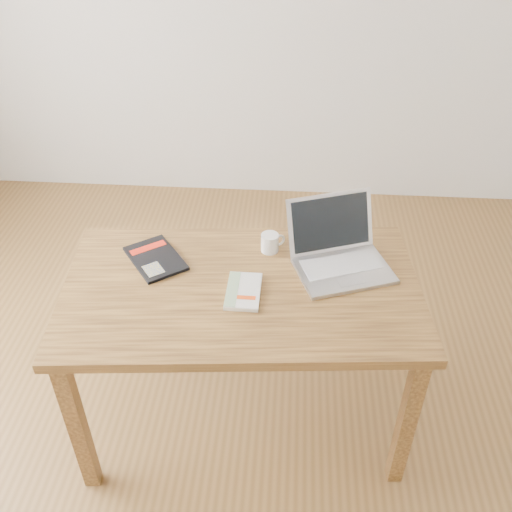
# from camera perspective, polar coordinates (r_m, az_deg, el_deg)

# --- Properties ---
(room) EXTENTS (4.04, 4.04, 2.70)m
(room) POSITION_cam_1_polar(r_m,az_deg,el_deg) (1.81, -8.69, 11.31)
(room) COLOR brown
(room) RESTS_ON ground
(desk) EXTENTS (1.40, 0.88, 0.75)m
(desk) POSITION_cam_1_polar(r_m,az_deg,el_deg) (2.20, -1.42, -4.82)
(desk) COLOR brown
(desk) RESTS_ON ground
(white_guidebook) EXTENTS (0.13, 0.21, 0.02)m
(white_guidebook) POSITION_cam_1_polar(r_m,az_deg,el_deg) (2.11, -1.28, -3.54)
(white_guidebook) COLOR silver
(white_guidebook) RESTS_ON desk
(black_guidebook) EXTENTS (0.29, 0.31, 0.01)m
(black_guidebook) POSITION_cam_1_polar(r_m,az_deg,el_deg) (2.30, -10.03, -0.23)
(black_guidebook) COLOR black
(black_guidebook) RESTS_ON desk
(laptop) EXTENTS (0.44, 0.43, 0.24)m
(laptop) POSITION_cam_1_polar(r_m,az_deg,el_deg) (2.24, 8.29, 0.29)
(laptop) COLOR silver
(laptop) RESTS_ON desk
(coffee_mug) EXTENTS (0.10, 0.07, 0.08)m
(coffee_mug) POSITION_cam_1_polar(r_m,az_deg,el_deg) (2.29, 1.45, 1.39)
(coffee_mug) COLOR white
(coffee_mug) RESTS_ON desk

